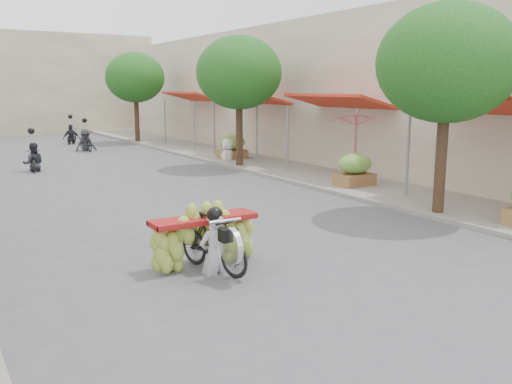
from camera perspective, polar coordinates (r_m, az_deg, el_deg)
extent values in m
plane|color=#515155|center=(8.10, 15.68, -12.89)|extent=(120.00, 120.00, 0.00)
cube|color=gray|center=(23.77, 0.37, 3.29)|extent=(4.00, 60.00, 0.12)
cube|color=#BDAF9D|center=(25.82, 11.18, 10.24)|extent=(8.00, 40.00, 6.00)
cube|color=red|center=(15.52, 23.27, 8.33)|extent=(1.77, 4.20, 0.53)
cylinder|color=slate|center=(16.18, 15.69, 3.63)|extent=(0.08, 0.08, 2.55)
cube|color=red|center=(19.60, 8.62, 9.44)|extent=(1.77, 4.20, 0.53)
cylinder|color=slate|center=(17.73, 10.45, 4.46)|extent=(0.08, 0.08, 2.55)
cylinder|color=slate|center=(20.68, 3.34, 5.52)|extent=(0.08, 0.08, 2.55)
cube|color=red|center=(24.48, -0.64, 9.83)|extent=(1.77, 4.20, 0.53)
cylinder|color=slate|center=(22.51, 0.09, 5.97)|extent=(0.08, 0.08, 2.55)
cylinder|color=slate|center=(25.80, -4.41, 6.57)|extent=(0.08, 0.08, 2.55)
cube|color=red|center=(29.77, -6.74, 9.95)|extent=(1.77, 4.20, 0.53)
cylinder|color=slate|center=(27.76, -6.53, 6.84)|extent=(0.08, 0.08, 2.55)
cylinder|color=slate|center=(31.23, -9.55, 7.21)|extent=(0.08, 0.08, 2.55)
cube|color=#B9AE92|center=(43.28, -24.91, 10.30)|extent=(20.00, 6.00, 7.00)
cylinder|color=#3A2719|center=(14.23, 18.92, 3.82)|extent=(0.28, 0.28, 3.20)
ellipsoid|color=#1F591A|center=(14.16, 19.49, 12.68)|extent=(3.40, 3.40, 2.90)
cylinder|color=#3A2719|center=(21.93, -1.78, 6.69)|extent=(0.28, 0.28, 3.20)
ellipsoid|color=#1F591A|center=(21.88, -1.81, 12.45)|extent=(3.40, 3.40, 2.90)
cylinder|color=#3A2719|center=(32.85, -12.45, 7.85)|extent=(0.28, 0.28, 3.20)
ellipsoid|color=#1F591A|center=(32.82, -12.61, 11.68)|extent=(3.40, 3.40, 2.90)
cube|color=brown|center=(17.71, 10.32, 1.50)|extent=(1.20, 0.80, 0.50)
ellipsoid|color=#6BA13C|center=(17.63, 10.39, 3.36)|extent=(1.20, 0.88, 0.66)
cube|color=brown|center=(24.17, -2.50, 4.15)|extent=(1.20, 0.80, 0.50)
ellipsoid|color=#6BA13C|center=(24.11, -2.51, 5.52)|extent=(1.20, 0.88, 0.66)
imported|color=black|center=(9.62, -4.54, -5.37)|extent=(0.91, 1.84, 1.04)
cylinder|color=silver|center=(9.05, -2.65, -5.76)|extent=(0.10, 0.66, 0.66)
cube|color=black|center=(9.08, -2.97, -4.52)|extent=(0.28, 0.22, 0.22)
cylinder|color=silver|center=(9.11, -3.29, -3.04)|extent=(0.60, 0.05, 0.05)
cube|color=maroon|center=(9.83, -5.52, -2.87)|extent=(1.97, 0.55, 0.10)
imported|color=silver|center=(9.44, -4.45, -2.17)|extent=(0.56, 0.42, 1.56)
sphere|color=black|center=(9.27, -4.44, 2.33)|extent=(0.28, 0.28, 0.28)
imported|color=red|center=(17.52, 10.62, 8.24)|extent=(2.00, 2.00, 1.71)
imported|color=white|center=(23.70, -3.04, 5.63)|extent=(1.03, 1.02, 1.84)
imported|color=black|center=(22.80, -22.38, 2.99)|extent=(0.74, 1.46, 0.79)
imported|color=#282930|center=(22.72, -22.51, 4.81)|extent=(0.86, 0.60, 1.65)
sphere|color=black|center=(22.68, -22.60, 5.95)|extent=(0.26, 0.26, 0.26)
imported|color=black|center=(29.28, -17.50, 5.20)|extent=(0.64, 1.90, 1.10)
imported|color=#282930|center=(29.23, -17.56, 6.31)|extent=(1.09, 0.61, 1.65)
sphere|color=black|center=(29.20, -17.61, 7.20)|extent=(0.26, 0.26, 0.26)
imported|color=black|center=(33.38, -18.86, 5.58)|extent=(1.28, 1.68, 0.89)
imported|color=#282930|center=(33.33, -18.93, 6.74)|extent=(1.11, 0.94, 1.65)
sphere|color=black|center=(33.31, -18.98, 7.52)|extent=(0.26, 0.26, 0.26)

